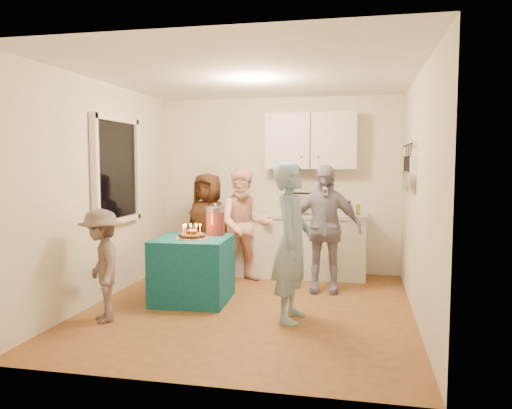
% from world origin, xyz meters
% --- Properties ---
extents(floor, '(4.00, 4.00, 0.00)m').
position_xyz_m(floor, '(0.00, 0.00, 0.00)').
color(floor, brown).
rests_on(floor, ground).
extents(ceiling, '(4.00, 4.00, 0.00)m').
position_xyz_m(ceiling, '(0.00, 0.00, 2.60)').
color(ceiling, white).
rests_on(ceiling, floor).
extents(back_wall, '(3.60, 3.60, 0.00)m').
position_xyz_m(back_wall, '(0.00, 2.00, 1.30)').
color(back_wall, silver).
rests_on(back_wall, floor).
extents(left_wall, '(4.00, 4.00, 0.00)m').
position_xyz_m(left_wall, '(-1.80, 0.00, 1.30)').
color(left_wall, silver).
rests_on(left_wall, floor).
extents(right_wall, '(4.00, 4.00, 0.00)m').
position_xyz_m(right_wall, '(1.80, 0.00, 1.30)').
color(right_wall, silver).
rests_on(right_wall, floor).
extents(window_night, '(0.04, 1.00, 1.20)m').
position_xyz_m(window_night, '(-1.77, 0.30, 1.55)').
color(window_night, black).
rests_on(window_night, left_wall).
extents(counter, '(2.20, 0.58, 0.86)m').
position_xyz_m(counter, '(0.20, 1.70, 0.43)').
color(counter, white).
rests_on(counter, floor).
extents(countertop, '(2.24, 0.62, 0.05)m').
position_xyz_m(countertop, '(0.20, 1.70, 0.89)').
color(countertop, beige).
rests_on(countertop, counter).
extents(upper_cabinet, '(1.30, 0.30, 0.80)m').
position_xyz_m(upper_cabinet, '(0.50, 1.85, 1.95)').
color(upper_cabinet, white).
rests_on(upper_cabinet, back_wall).
extents(pot_rack, '(0.12, 1.00, 0.60)m').
position_xyz_m(pot_rack, '(1.72, 0.70, 1.60)').
color(pot_rack, black).
rests_on(pot_rack, right_wall).
extents(microwave, '(0.54, 0.37, 0.29)m').
position_xyz_m(microwave, '(0.40, 1.70, 1.06)').
color(microwave, white).
rests_on(microwave, countertop).
extents(party_table, '(0.89, 0.89, 0.76)m').
position_xyz_m(party_table, '(-0.72, 0.14, 0.38)').
color(party_table, '#0F5668').
rests_on(party_table, floor).
extents(donut_cake, '(0.38, 0.38, 0.18)m').
position_xyz_m(donut_cake, '(-0.71, 0.08, 0.85)').
color(donut_cake, '#381C0C').
rests_on(donut_cake, party_table).
extents(punch_jar, '(0.22, 0.22, 0.34)m').
position_xyz_m(punch_jar, '(-0.52, 0.40, 0.93)').
color(punch_jar, red).
rests_on(punch_jar, party_table).
extents(man_birthday, '(0.44, 0.63, 1.65)m').
position_xyz_m(man_birthday, '(0.52, -0.33, 0.83)').
color(man_birthday, '#7D9FB6').
rests_on(man_birthday, floor).
extents(woman_back_left, '(0.83, 0.66, 1.49)m').
position_xyz_m(woman_back_left, '(-0.91, 1.33, 0.75)').
color(woman_back_left, brown).
rests_on(woman_back_left, floor).
extents(woman_back_center, '(0.92, 0.82, 1.57)m').
position_xyz_m(woman_back_center, '(-0.35, 1.22, 0.78)').
color(woman_back_center, '#FF9685').
rests_on(woman_back_center, floor).
extents(woman_back_right, '(0.96, 0.43, 1.62)m').
position_xyz_m(woman_back_right, '(0.76, 0.90, 0.81)').
color(woman_back_right, '#151037').
rests_on(woman_back_right, floor).
extents(child_near_left, '(0.81, 0.87, 1.18)m').
position_xyz_m(child_near_left, '(-1.40, -0.76, 0.59)').
color(child_near_left, '#5B4C49').
rests_on(child_near_left, floor).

